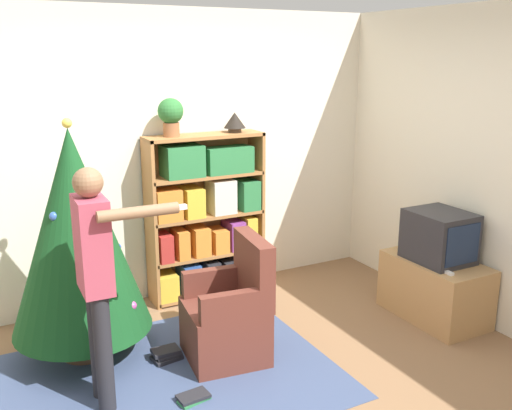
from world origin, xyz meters
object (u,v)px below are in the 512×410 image
(armchair, at_px, (230,317))
(standing_person, at_px, (96,270))
(bookshelf, at_px, (207,219))
(table_lamp, at_px, (235,121))
(television, at_px, (439,236))
(potted_plant, at_px, (171,114))
(christmas_tree, at_px, (76,233))

(armchair, height_order, standing_person, standing_person)
(bookshelf, bearing_deg, armchair, -105.15)
(bookshelf, distance_m, table_lamp, 0.93)
(standing_person, relative_size, table_lamp, 7.81)
(bookshelf, relative_size, television, 2.98)
(bookshelf, relative_size, standing_person, 0.97)
(television, bearing_deg, potted_plant, 142.82)
(standing_person, distance_m, table_lamp, 2.17)
(television, height_order, table_lamp, table_lamp)
(potted_plant, bearing_deg, television, -37.18)
(armchair, relative_size, table_lamp, 4.60)
(television, height_order, standing_person, standing_person)
(bookshelf, xyz_separation_m, table_lamp, (0.30, 0.01, 0.88))
(standing_person, bearing_deg, potted_plant, 144.71)
(bookshelf, height_order, christmas_tree, christmas_tree)
(bookshelf, height_order, armchair, bookshelf)
(table_lamp, bearing_deg, potted_plant, -180.00)
(bookshelf, distance_m, standing_person, 1.84)
(christmas_tree, xyz_separation_m, standing_person, (-0.02, -0.69, -0.04))
(bookshelf, height_order, television, bookshelf)
(christmas_tree, bearing_deg, standing_person, -91.28)
(standing_person, xyz_separation_m, table_lamp, (1.58, 1.31, 0.69))
(christmas_tree, bearing_deg, table_lamp, 21.62)
(standing_person, height_order, potted_plant, potted_plant)
(television, xyz_separation_m, armchair, (-1.83, 0.22, -0.41))
(television, bearing_deg, table_lamp, 131.40)
(christmas_tree, distance_m, potted_plant, 1.37)
(christmas_tree, bearing_deg, television, -15.30)
(bookshelf, bearing_deg, potted_plant, 178.10)
(television, relative_size, potted_plant, 1.55)
(bookshelf, bearing_deg, television, -42.12)
(christmas_tree, relative_size, potted_plant, 5.42)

